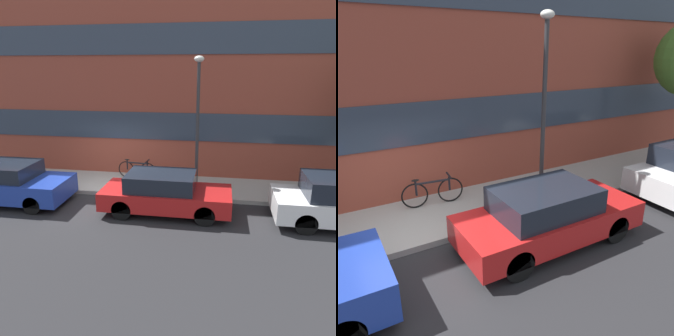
# 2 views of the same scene
# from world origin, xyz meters

# --- Properties ---
(ground_plane) EXTENTS (56.00, 56.00, 0.00)m
(ground_plane) POSITION_xyz_m (0.00, 0.00, 0.00)
(ground_plane) COLOR #232326
(sidewalk_strip) EXTENTS (28.00, 2.34, 0.14)m
(sidewalk_strip) POSITION_xyz_m (0.00, 1.17, 0.07)
(sidewalk_strip) COLOR #9E9E99
(sidewalk_strip) RESTS_ON ground_plane
(rowhouse_facade) EXTENTS (28.00, 1.02, 9.92)m
(rowhouse_facade) POSITION_xyz_m (0.00, 2.79, 4.97)
(rowhouse_facade) COLOR brown
(rowhouse_facade) RESTS_ON ground_plane
(parked_car_red) EXTENTS (4.03, 1.63, 1.31)m
(parked_car_red) POSITION_xyz_m (2.42, -1.05, 0.65)
(parked_car_red) COLOR #AD1919
(parked_car_red) RESTS_ON ground_plane
(bicycle) EXTENTS (1.59, 0.44, 0.77)m
(bicycle) POSITION_xyz_m (0.81, 1.70, 0.53)
(bicycle) COLOR black
(bicycle) RESTS_ON sidewalk_strip
(lamp_post) EXTENTS (0.32, 0.32, 4.65)m
(lamp_post) POSITION_xyz_m (3.28, 0.39, 3.01)
(lamp_post) COLOR #2D2D30
(lamp_post) RESTS_ON sidewalk_strip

